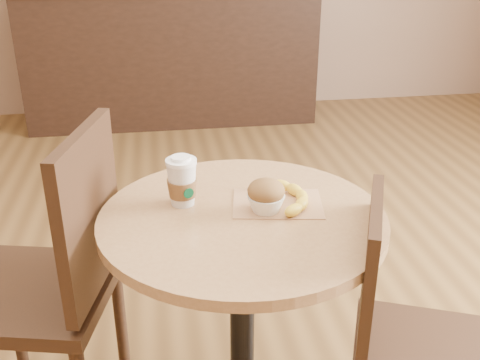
{
  "coord_description": "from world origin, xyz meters",
  "views": [
    {
      "loc": [
        -0.15,
        -1.25,
        1.44
      ],
      "look_at": [
        0.06,
        0.08,
        0.83
      ],
      "focal_mm": 42.0,
      "sensor_mm": 36.0,
      "label": 1
    }
  ],
  "objects": [
    {
      "name": "kraft_bag",
      "position": [
        0.16,
        0.08,
        0.75
      ],
      "size": [
        0.27,
        0.22,
        0.0
      ],
      "primitive_type": "cube",
      "rotation": [
        0.0,
        0.0,
        -0.17
      ],
      "color": "#AA7A52",
      "rests_on": "cafe_table"
    },
    {
      "name": "chair_right",
      "position": [
        0.45,
        -0.17,
        0.46
      ],
      "size": [
        0.48,
        0.48,
        0.84
      ],
      "rotation": [
        0.0,
        0.0,
        1.17
      ],
      "color": "#331F11",
      "rests_on": "ground"
    },
    {
      "name": "coffee_cup",
      "position": [
        -0.09,
        0.12,
        0.81
      ],
      "size": [
        0.08,
        0.09,
        0.14
      ],
      "rotation": [
        0.0,
        0.0,
        0.37
      ],
      "color": "silver",
      "rests_on": "cafe_table"
    },
    {
      "name": "cafe_table",
      "position": [
        0.06,
        0.04,
        0.55
      ],
      "size": [
        0.76,
        0.76,
        0.75
      ],
      "color": "black",
      "rests_on": "ground"
    },
    {
      "name": "muffin",
      "position": [
        0.12,
        0.04,
        0.8
      ],
      "size": [
        0.1,
        0.1,
        0.09
      ],
      "color": "silver",
      "rests_on": "kraft_bag"
    },
    {
      "name": "banana",
      "position": [
        0.19,
        0.09,
        0.77
      ],
      "size": [
        0.17,
        0.25,
        0.03
      ],
      "primitive_type": null,
      "rotation": [
        0.0,
        0.0,
        0.14
      ],
      "color": "yellow",
      "rests_on": "kraft_bag"
    },
    {
      "name": "chair_left",
      "position": [
        -0.46,
        0.14,
        0.53
      ],
      "size": [
        0.52,
        0.52,
        0.97
      ],
      "rotation": [
        0.0,
        0.0,
        -1.8
      ],
      "color": "#331F11",
      "rests_on": "ground"
    },
    {
      "name": "service_counter",
      "position": [
        0.0,
        3.18,
        0.52
      ],
      "size": [
        2.3,
        0.65,
        1.04
      ],
      "color": "black",
      "rests_on": "ground"
    }
  ]
}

